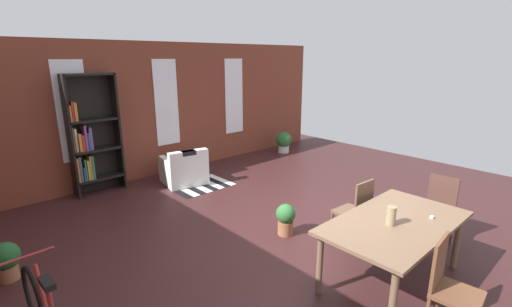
{
  "coord_description": "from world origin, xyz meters",
  "views": [
    {
      "loc": [
        -3.75,
        -2.97,
        2.53
      ],
      "look_at": [
        0.09,
        1.2,
        0.97
      ],
      "focal_mm": 24.7,
      "sensor_mm": 36.0,
      "label": 1
    }
  ],
  "objects_px": {
    "potted_plant_by_shelf": "(284,141)",
    "potted_plant_window": "(286,218)",
    "dining_chair_far_right": "(356,210)",
    "dining_table": "(395,227)",
    "armchair_white": "(184,170)",
    "dining_chair_head_right": "(438,208)",
    "potted_plant_corner": "(6,260)",
    "vase_on_table": "(391,216)",
    "dining_chair_near_left": "(449,286)",
    "bookshelf_tall": "(90,138)"
  },
  "relations": [
    {
      "from": "dining_chair_head_right",
      "to": "potted_plant_corner",
      "type": "bearing_deg",
      "value": 146.61
    },
    {
      "from": "dining_table",
      "to": "potted_plant_corner",
      "type": "height_order",
      "value": "dining_table"
    },
    {
      "from": "armchair_white",
      "to": "potted_plant_by_shelf",
      "type": "distance_m",
      "value": 3.3
    },
    {
      "from": "dining_table",
      "to": "vase_on_table",
      "type": "distance_m",
      "value": 0.23
    },
    {
      "from": "potted_plant_by_shelf",
      "to": "potted_plant_window",
      "type": "relative_size",
      "value": 1.22
    },
    {
      "from": "potted_plant_window",
      "to": "armchair_white",
      "type": "bearing_deg",
      "value": 88.49
    },
    {
      "from": "vase_on_table",
      "to": "armchair_white",
      "type": "relative_size",
      "value": 0.23
    },
    {
      "from": "dining_table",
      "to": "bookshelf_tall",
      "type": "height_order",
      "value": "bookshelf_tall"
    },
    {
      "from": "armchair_white",
      "to": "potted_plant_by_shelf",
      "type": "height_order",
      "value": "armchair_white"
    },
    {
      "from": "potted_plant_by_shelf",
      "to": "potted_plant_window",
      "type": "bearing_deg",
      "value": -136.59
    },
    {
      "from": "potted_plant_corner",
      "to": "dining_chair_far_right",
      "type": "bearing_deg",
      "value": -31.64
    },
    {
      "from": "dining_chair_head_right",
      "to": "armchair_white",
      "type": "height_order",
      "value": "dining_chair_head_right"
    },
    {
      "from": "dining_chair_far_right",
      "to": "potted_plant_by_shelf",
      "type": "xyz_separation_m",
      "value": [
        2.86,
        4.02,
        -0.2
      ]
    },
    {
      "from": "armchair_white",
      "to": "potted_plant_by_shelf",
      "type": "relative_size",
      "value": 1.64
    },
    {
      "from": "vase_on_table",
      "to": "dining_chair_far_right",
      "type": "xyz_separation_m",
      "value": [
        0.54,
        0.74,
        -0.34
      ]
    },
    {
      "from": "dining_chair_far_right",
      "to": "potted_plant_by_shelf",
      "type": "distance_m",
      "value": 4.94
    },
    {
      "from": "dining_chair_far_right",
      "to": "potted_plant_corner",
      "type": "bearing_deg",
      "value": 148.36
    },
    {
      "from": "dining_chair_near_left",
      "to": "armchair_white",
      "type": "xyz_separation_m",
      "value": [
        0.4,
        5.23,
        -0.23
      ]
    },
    {
      "from": "armchair_white",
      "to": "potted_plant_window",
      "type": "bearing_deg",
      "value": -91.51
    },
    {
      "from": "dining_chair_far_right",
      "to": "potted_plant_by_shelf",
      "type": "height_order",
      "value": "dining_chair_far_right"
    },
    {
      "from": "armchair_white",
      "to": "vase_on_table",
      "type": "bearing_deg",
      "value": -91.44
    },
    {
      "from": "dining_table",
      "to": "potted_plant_window",
      "type": "height_order",
      "value": "dining_table"
    },
    {
      "from": "dining_chair_near_left",
      "to": "dining_chair_far_right",
      "type": "distance_m",
      "value": 1.7
    },
    {
      "from": "dining_chair_far_right",
      "to": "potted_plant_corner",
      "type": "relative_size",
      "value": 2.02
    },
    {
      "from": "potted_plant_window",
      "to": "dining_chair_head_right",
      "type": "bearing_deg",
      "value": -48.72
    },
    {
      "from": "potted_plant_by_shelf",
      "to": "potted_plant_corner",
      "type": "distance_m",
      "value": 6.79
    },
    {
      "from": "dining_chair_near_left",
      "to": "dining_chair_far_right",
      "type": "xyz_separation_m",
      "value": [
        0.82,
        1.49,
        0.0
      ]
    },
    {
      "from": "dining_chair_head_right",
      "to": "potted_plant_window",
      "type": "xyz_separation_m",
      "value": [
        -1.38,
        1.57,
        -0.26
      ]
    },
    {
      "from": "vase_on_table",
      "to": "armchair_white",
      "type": "bearing_deg",
      "value": 88.56
    },
    {
      "from": "potted_plant_corner",
      "to": "dining_chair_head_right",
      "type": "bearing_deg",
      "value": -33.39
    },
    {
      "from": "dining_table",
      "to": "potted_plant_by_shelf",
      "type": "distance_m",
      "value": 5.79
    },
    {
      "from": "dining_chair_far_right",
      "to": "bookshelf_tall",
      "type": "distance_m",
      "value": 4.89
    },
    {
      "from": "vase_on_table",
      "to": "dining_chair_far_right",
      "type": "bearing_deg",
      "value": 54.08
    },
    {
      "from": "dining_chair_far_right",
      "to": "potted_plant_window",
      "type": "bearing_deg",
      "value": 121.02
    },
    {
      "from": "dining_chair_far_right",
      "to": "dining_chair_head_right",
      "type": "distance_m",
      "value": 1.15
    },
    {
      "from": "dining_table",
      "to": "armchair_white",
      "type": "xyz_separation_m",
      "value": [
        -0.02,
        4.49,
        -0.39
      ]
    },
    {
      "from": "dining_chair_head_right",
      "to": "potted_plant_window",
      "type": "relative_size",
      "value": 2.03
    },
    {
      "from": "dining_table",
      "to": "dining_chair_far_right",
      "type": "xyz_separation_m",
      "value": [
        0.41,
        0.74,
        -0.16
      ]
    },
    {
      "from": "dining_chair_head_right",
      "to": "armchair_white",
      "type": "xyz_separation_m",
      "value": [
        -1.31,
        4.48,
        -0.23
      ]
    },
    {
      "from": "potted_plant_by_shelf",
      "to": "potted_plant_window",
      "type": "xyz_separation_m",
      "value": [
        -3.36,
        -3.18,
        -0.05
      ]
    },
    {
      "from": "dining_chair_near_left",
      "to": "bookshelf_tall",
      "type": "relative_size",
      "value": 0.42
    },
    {
      "from": "armchair_white",
      "to": "potted_plant_corner",
      "type": "xyz_separation_m",
      "value": [
        -3.28,
        -1.46,
        -0.02
      ]
    },
    {
      "from": "bookshelf_tall",
      "to": "vase_on_table",
      "type": "bearing_deg",
      "value": -74.75
    },
    {
      "from": "armchair_white",
      "to": "potted_plant_corner",
      "type": "distance_m",
      "value": 3.59
    },
    {
      "from": "dining_chair_far_right",
      "to": "potted_plant_window",
      "type": "distance_m",
      "value": 1.01
    },
    {
      "from": "potted_plant_by_shelf",
      "to": "potted_plant_window",
      "type": "distance_m",
      "value": 4.63
    },
    {
      "from": "armchair_white",
      "to": "dining_chair_head_right",
      "type": "bearing_deg",
      "value": -73.76
    },
    {
      "from": "vase_on_table",
      "to": "potted_plant_corner",
      "type": "xyz_separation_m",
      "value": [
        -3.16,
        3.02,
        -0.59
      ]
    },
    {
      "from": "dining_chair_near_left",
      "to": "potted_plant_corner",
      "type": "height_order",
      "value": "dining_chair_near_left"
    },
    {
      "from": "dining_table",
      "to": "potted_plant_by_shelf",
      "type": "height_order",
      "value": "dining_table"
    }
  ]
}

